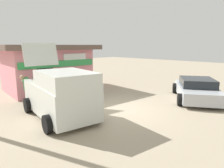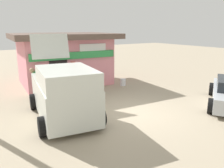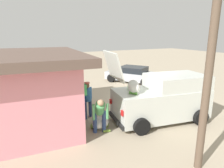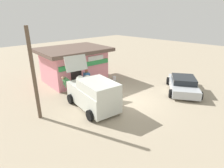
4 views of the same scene
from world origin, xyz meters
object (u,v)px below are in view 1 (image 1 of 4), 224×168
at_px(parked_sedan, 197,89).
at_px(paint_bucket, 101,87).
at_px(unloaded_banana_pile, 41,98).
at_px(customer_bending, 29,86).
at_px(storefront_bar, 47,67).
at_px(delivery_van, 60,94).
at_px(vendor_standing, 60,81).

height_order(parked_sedan, paint_bucket, parked_sedan).
bearing_deg(parked_sedan, unloaded_banana_pile, 138.25).
height_order(customer_bending, paint_bucket, customer_bending).
bearing_deg(storefront_bar, delivery_van, -112.34).
distance_m(storefront_bar, paint_bucket, 3.76).
xyz_separation_m(storefront_bar, vendor_standing, (-0.50, -2.42, -0.60)).
relative_size(delivery_van, unloaded_banana_pile, 5.17).
bearing_deg(vendor_standing, unloaded_banana_pile, -177.00).
xyz_separation_m(vendor_standing, paint_bucket, (2.97, -0.10, -0.72)).
xyz_separation_m(parked_sedan, unloaded_banana_pile, (-6.14, 5.47, -0.34)).
relative_size(delivery_van, paint_bucket, 11.40).
distance_m(parked_sedan, customer_bending, 8.70).
bearing_deg(vendor_standing, storefront_bar, 78.29).
bearing_deg(vendor_standing, parked_sedan, -48.26).
relative_size(storefront_bar, delivery_van, 1.36).
xyz_separation_m(parked_sedan, customer_bending, (-6.58, 5.68, 0.33)).
relative_size(storefront_bar, paint_bucket, 15.50).
bearing_deg(parked_sedan, storefront_bar, 119.16).
relative_size(storefront_bar, customer_bending, 4.13).
distance_m(parked_sedan, unloaded_banana_pile, 8.23).
height_order(storefront_bar, paint_bucket, storefront_bar).
height_order(storefront_bar, parked_sedan, storefront_bar).
relative_size(unloaded_banana_pile, paint_bucket, 2.20).
height_order(parked_sedan, customer_bending, customer_bending).
bearing_deg(unloaded_banana_pile, paint_bucket, -0.46).
bearing_deg(delivery_van, parked_sedan, -22.86).
distance_m(parked_sedan, paint_bucket, 5.80).
xyz_separation_m(vendor_standing, customer_bending, (-1.64, 0.14, -0.03)).
distance_m(delivery_van, parked_sedan, 7.14).
relative_size(storefront_bar, parked_sedan, 1.38).
relative_size(vendor_standing, unloaded_banana_pile, 1.88).
relative_size(customer_bending, paint_bucket, 3.76).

